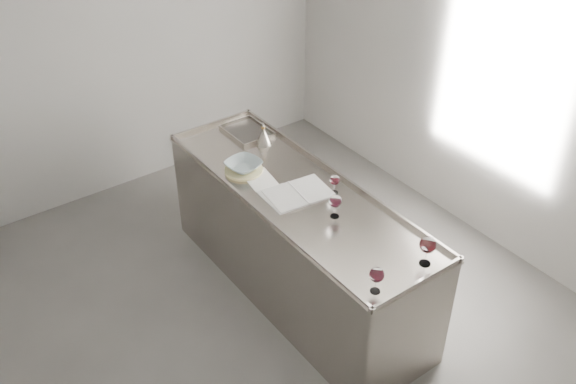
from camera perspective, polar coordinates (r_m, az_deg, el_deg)
room_shell at (r=3.86m, az=-2.40°, el=1.08°), size 4.54×5.04×2.84m
counter at (r=4.85m, az=0.77°, el=-4.48°), size 0.77×2.42×0.97m
wine_glass_left at (r=3.73m, az=7.89°, el=-7.35°), size 0.09×0.09×0.17m
wine_glass_middle at (r=4.26m, az=4.23°, el=-0.86°), size 0.09×0.09×0.17m
wine_glass_right at (r=3.95m, az=12.31°, el=-4.66°), size 0.10×0.10×0.20m
wine_glass_small at (r=4.50m, az=4.18°, el=1.03°), size 0.07×0.07×0.15m
notebook at (r=4.53m, az=0.94°, el=-0.11°), size 0.48×0.36×0.02m
loose_paper_top at (r=4.69m, az=-2.50°, el=1.14°), size 0.23×0.30×0.00m
loose_paper_under at (r=4.48m, az=-0.56°, el=-0.59°), size 0.24×0.33×0.00m
trivet at (r=4.79m, az=-3.95°, el=1.96°), size 0.38×0.38×0.02m
ceramic_bowl at (r=4.76m, az=-3.97°, el=2.38°), size 0.29×0.29×0.06m
wine_funnel at (r=5.09m, az=-2.19°, el=4.87°), size 0.13×0.13×0.19m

